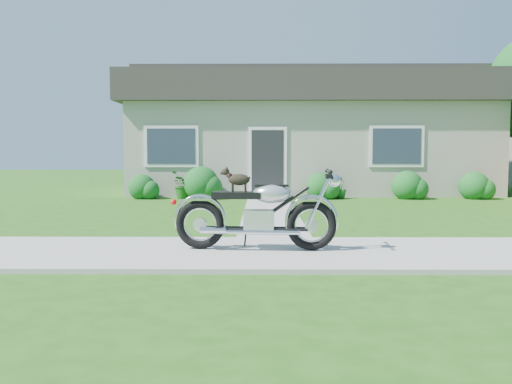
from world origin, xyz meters
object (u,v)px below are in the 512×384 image
(potted_plant_left, at_px, (183,185))
(motorcycle_with_dog, at_px, (259,213))
(house, at_px, (307,133))
(potted_plant_right, at_px, (340,187))

(potted_plant_left, relative_size, motorcycle_with_dog, 0.38)
(house, bearing_deg, motorcycle_with_dog, -98.28)
(house, distance_m, motorcycle_with_dog, 12.17)
(motorcycle_with_dog, bearing_deg, potted_plant_right, 77.61)
(house, relative_size, potted_plant_left, 14.85)
(potted_plant_right, height_order, motorcycle_with_dog, motorcycle_with_dog)
(house, distance_m, potted_plant_right, 3.95)
(potted_plant_left, bearing_deg, house, 40.21)
(potted_plant_right, bearing_deg, potted_plant_left, 180.00)
(house, height_order, potted_plant_right, house)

